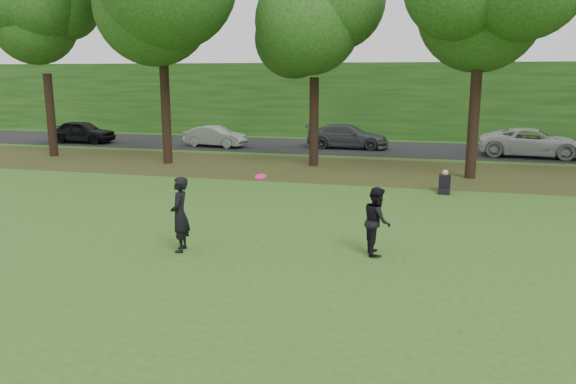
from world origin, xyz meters
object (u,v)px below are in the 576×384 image
object	(u,v)px
player_left	(180,214)
player_right	(377,221)
frisbee	(260,177)
seated_person	(445,184)

from	to	relation	value
player_left	player_right	xyz separation A→B (m)	(4.66, 0.97, -0.10)
player_left	frisbee	world-z (taller)	frisbee
player_left	player_right	world-z (taller)	player_left
player_right	seated_person	world-z (taller)	player_right
player_left	player_right	bearing A→B (deg)	87.87
player_left	frisbee	size ratio (longest dim) A/B	5.25
player_left	frisbee	xyz separation A→B (m)	(2.00, 0.18, 0.99)
player_left	seated_person	bearing A→B (deg)	130.21
player_right	player_left	bearing A→B (deg)	88.96
frisbee	player_left	bearing A→B (deg)	-174.95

